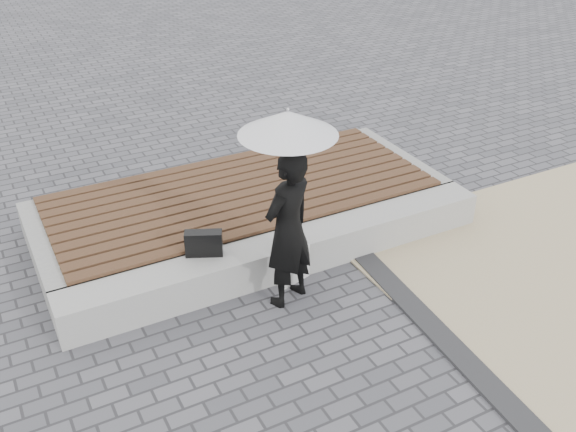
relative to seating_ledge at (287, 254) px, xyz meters
The scene contains 10 objects.
ground 1.61m from the seating_ledge, 90.00° to the right, with size 80.00×80.00×0.00m, color #515056.
edging_band 2.24m from the seating_ledge, 70.35° to the right, with size 0.25×5.20×0.04m, color #29292B.
seating_ledge is the anchor object (origin of this frame).
timber_platform 1.20m from the seating_ledge, 90.00° to the left, with size 5.00×2.00×0.40m, color gray.
timber_decking 1.22m from the seating_ledge, 90.00° to the left, with size 4.60×2.00×0.04m, color #4F2D21, non-canonical shape.
woman 0.85m from the seating_ledge, 116.49° to the right, with size 0.62×0.41×1.70m, color black.
parasol 1.85m from the seating_ledge, 116.49° to the right, with size 0.92×0.92×1.18m.
handbag 0.98m from the seating_ledge, behind, with size 0.39×0.14×0.27m, color black.
canvas_tote 0.22m from the seating_ledge, 103.27° to the right, with size 0.38×0.16×0.40m, color beige.
magazine 0.34m from the seating_ledge, 100.80° to the right, with size 0.28×0.21×0.01m, color #CE3836.
Camera 1 is at (-2.78, -3.71, 4.19)m, focal length 40.68 mm.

